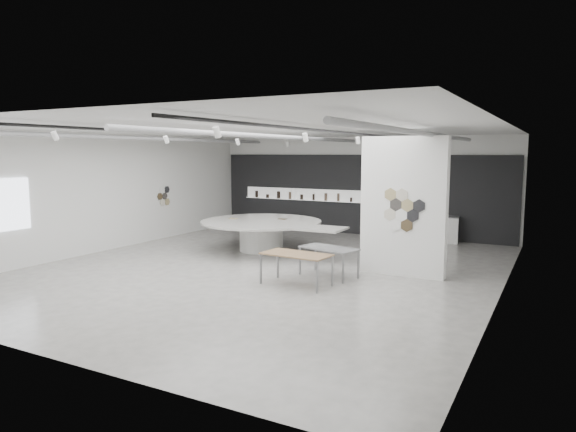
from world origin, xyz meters
The scene contains 7 objects.
room centered at (-0.09, 0.00, 2.07)m, with size 12.02×14.02×3.82m.
back_wall_display centered at (-0.08, 6.93, 1.54)m, with size 11.80×0.27×3.10m.
partition_column centered at (3.50, 1.00, 1.80)m, with size 2.20×0.38×3.60m.
display_island centered at (-1.40, 2.13, 0.65)m, with size 5.04×3.96×1.00m.
sample_table_wood centered at (1.54, -1.24, 0.72)m, with size 1.71×0.95×0.77m.
sample_table_stone centered at (1.88, -0.07, 0.69)m, with size 1.61×1.07×0.76m.
kitchen_counter centered at (3.13, 6.52, 0.47)m, with size 1.73×0.87×1.31m.
Camera 1 is at (7.08, -11.99, 3.18)m, focal length 32.00 mm.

